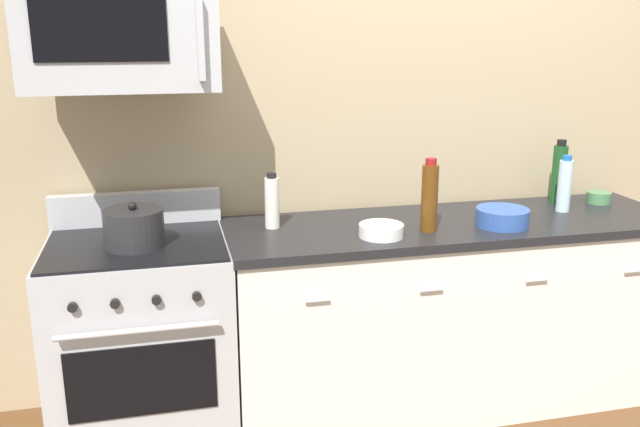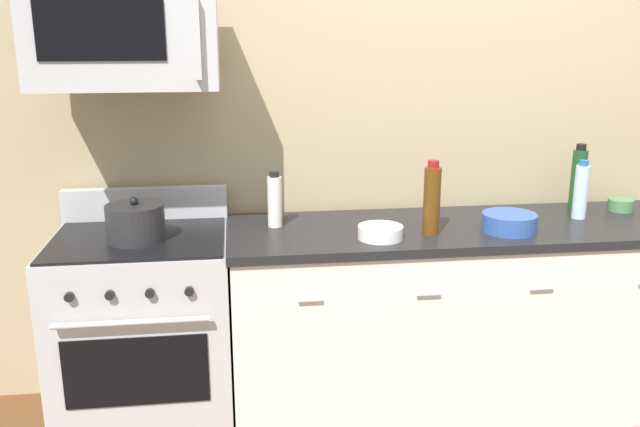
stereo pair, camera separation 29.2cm
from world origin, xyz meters
TOP-DOWN VIEW (x-y plane):
  - ground_plane at (0.00, 0.00)m, footprint 6.30×6.30m
  - back_wall at (0.00, 0.41)m, footprint 5.25×0.10m
  - counter_unit at (0.00, -0.00)m, footprint 2.16×0.66m
  - range_oven at (-1.45, 0.00)m, footprint 0.76×0.69m
  - microwave at (-1.45, 0.05)m, footprint 0.74×0.44m
  - bottle_wine_green at (0.65, 0.20)m, footprint 0.07×0.07m
  - bottle_water_clear at (0.58, 0.04)m, footprint 0.07×0.07m
  - bottle_vinegar_white at (-0.86, 0.09)m, footprint 0.07×0.07m
  - bottle_wine_amber at (-0.19, -0.12)m, footprint 0.07×0.07m
  - bowl_blue_mixing at (0.17, -0.12)m, footprint 0.24×0.24m
  - bowl_white_ceramic at (-0.42, -0.15)m, footprint 0.19×0.19m
  - bowl_green_glaze at (0.86, 0.14)m, footprint 0.12×0.12m
  - stockpot at (-1.45, -0.05)m, footprint 0.24×0.24m

SIDE VIEW (x-z plane):
  - ground_plane at x=0.00m, z-range 0.00..0.00m
  - counter_unit at x=0.00m, z-range 0.00..0.92m
  - range_oven at x=-1.45m, z-range -0.07..1.00m
  - bowl_white_ceramic at x=-0.42m, z-range 0.92..0.98m
  - bowl_green_glaze at x=0.86m, z-range 0.92..0.98m
  - bowl_blue_mixing at x=0.17m, z-range 0.92..1.00m
  - stockpot at x=-1.45m, z-range 0.91..1.09m
  - bottle_vinegar_white at x=-0.86m, z-range 0.91..1.17m
  - bottle_water_clear at x=0.58m, z-range 0.91..1.19m
  - bottle_wine_green at x=0.65m, z-range 0.91..1.24m
  - bottle_wine_amber at x=-0.19m, z-range 0.91..1.24m
  - back_wall at x=0.00m, z-range 0.00..2.70m
  - microwave at x=-1.45m, z-range 1.55..1.95m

